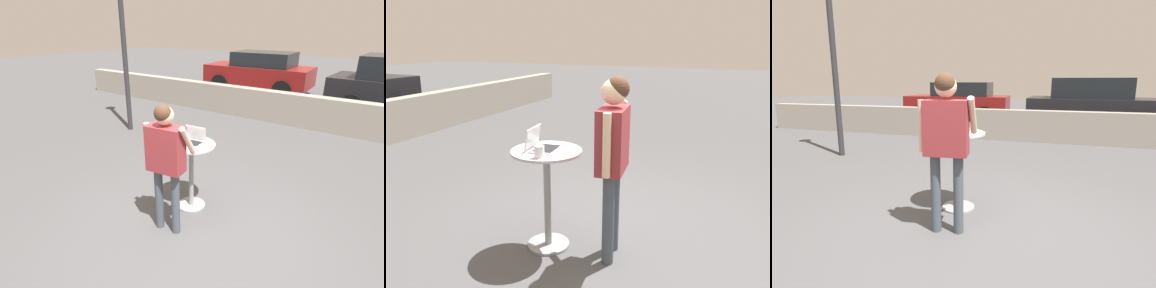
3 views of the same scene
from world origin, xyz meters
The scene contains 7 objects.
ground_plane centered at (0.00, 0.00, 0.00)m, with size 50.00×50.00×0.00m, color #4C4C4F.
pavement_kerb centered at (0.00, 5.43, 0.43)m, with size 17.24×0.35×0.86m.
cafe_table centered at (-0.41, 0.61, 0.68)m, with size 0.68×0.68×1.02m.
laptop centered at (-0.42, 0.65, 1.06)m, with size 0.34×0.31×0.22m.
coffee_mug centered at (-0.64, 0.55, 1.07)m, with size 0.13×0.09×0.11m.
standing_person centered at (-0.34, -0.03, 1.11)m, with size 0.60×0.42×1.73m.
parked_car_further_down centered at (-3.01, 8.88, 0.82)m, with size 4.16×1.99×1.58m.
Camera 1 is at (1.86, -2.55, 2.57)m, focal length 28.00 mm.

